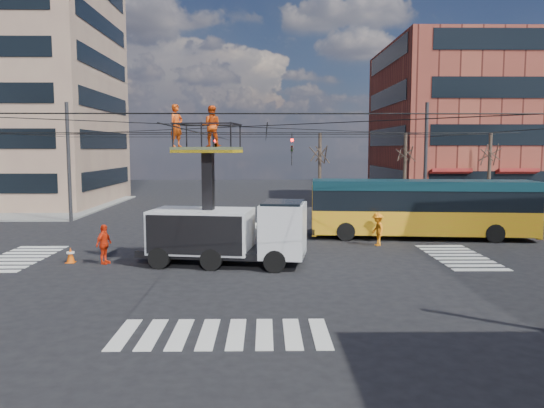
{
  "coord_description": "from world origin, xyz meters",
  "views": [
    {
      "loc": [
        1.15,
        -23.72,
        4.94
      ],
      "look_at": [
        1.49,
        2.33,
        2.2
      ],
      "focal_mm": 35.0,
      "sensor_mm": 36.0,
      "label": 1
    }
  ],
  "objects": [
    {
      "name": "tree_c",
      "position": [
        17.0,
        13.5,
        4.63
      ],
      "size": [
        2.0,
        2.0,
        6.0
      ],
      "color": "#382B21",
      "rests_on": "ground"
    },
    {
      "name": "traffic_cone",
      "position": [
        -7.31,
        -0.97,
        0.34
      ],
      "size": [
        0.36,
        0.36,
        0.69
      ],
      "primitive_type": "cone",
      "color": "#ED5609",
      "rests_on": "ground"
    },
    {
      "name": "city_bus",
      "position": [
        9.75,
        5.13,
        1.72
      ],
      "size": [
        12.2,
        3.73,
        3.2
      ],
      "rotation": [
        0.0,
        0.0,
        -0.1
      ],
      "color": "gold",
      "rests_on": "ground"
    },
    {
      "name": "tree_a",
      "position": [
        5.0,
        13.5,
        4.63
      ],
      "size": [
        2.0,
        2.0,
        6.0
      ],
      "color": "#382B21",
      "rests_on": "ground"
    },
    {
      "name": "sidewalk_nw",
      "position": [
        -21.0,
        21.0,
        0.06
      ],
      "size": [
        18.0,
        18.0,
        0.12
      ],
      "primitive_type": "cube",
      "color": "slate",
      "rests_on": "ground"
    },
    {
      "name": "sidewalk_ne",
      "position": [
        21.0,
        21.0,
        0.06
      ],
      "size": [
        18.0,
        18.0,
        0.12
      ],
      "primitive_type": "cube",
      "color": "slate",
      "rests_on": "ground"
    },
    {
      "name": "flagger",
      "position": [
        6.88,
        2.88,
        0.84
      ],
      "size": [
        0.8,
        1.18,
        1.69
      ],
      "primitive_type": "imported",
      "rotation": [
        0.0,
        0.0,
        -1.4
      ],
      "color": "orange",
      "rests_on": "ground"
    },
    {
      "name": "worker_ground",
      "position": [
        -5.76,
        -1.25,
        0.85
      ],
      "size": [
        0.71,
        1.08,
        1.71
      ],
      "primitive_type": "imported",
      "rotation": [
        0.0,
        0.0,
        1.25
      ],
      "color": "red",
      "rests_on": "ground"
    },
    {
      "name": "ground",
      "position": [
        0.0,
        0.0,
        0.0
      ],
      "size": [
        120.0,
        120.0,
        0.0
      ],
      "primitive_type": "plane",
      "color": "black",
      "rests_on": "ground"
    },
    {
      "name": "overhead_network",
      "position": [
        -0.07,
        0.4,
        4.29
      ],
      "size": [
        24.24,
        24.24,
        8.0
      ],
      "color": "#2D2D30",
      "rests_on": "ground"
    },
    {
      "name": "tree_b",
      "position": [
        11.0,
        13.5,
        4.63
      ],
      "size": [
        2.0,
        2.0,
        6.0
      ],
      "color": "#382B21",
      "rests_on": "ground"
    },
    {
      "name": "crosswalks",
      "position": [
        0.0,
        0.0,
        0.01
      ],
      "size": [
        22.4,
        22.4,
        0.02
      ],
      "primitive_type": null,
      "color": "silver",
      "rests_on": "ground"
    },
    {
      "name": "building_ne",
      "position": [
        21.98,
        23.98,
        7.0
      ],
      "size": [
        20.06,
        16.06,
        14.0
      ],
      "color": "maroon",
      "rests_on": "ground"
    },
    {
      "name": "utility_truck",
      "position": [
        -0.47,
        -1.45,
        2.15
      ],
      "size": [
        7.27,
        3.48,
        6.75
      ],
      "rotation": [
        0.0,
        0.0,
        -0.15
      ],
      "color": "black",
      "rests_on": "ground"
    }
  ]
}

